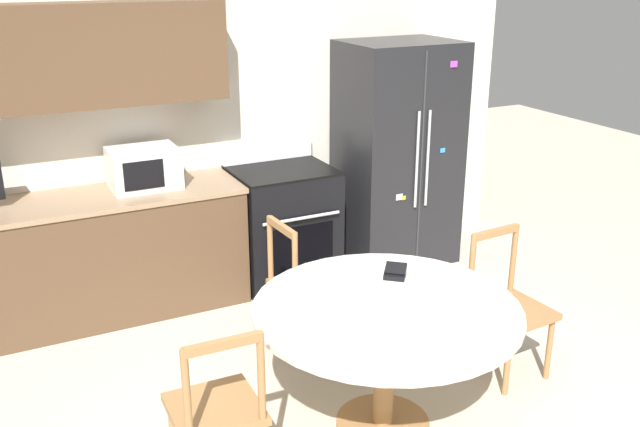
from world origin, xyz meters
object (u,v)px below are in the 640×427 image
(dining_chair_left, at_px, (217,411))
(candle_glass, at_px, (408,298))
(oven_range, at_px, (283,224))
(microwave, at_px, (144,168))
(wallet, at_px, (395,272))
(dining_chair_far, at_px, (305,287))
(dining_chair_right, at_px, (508,308))
(refrigerator, at_px, (397,154))

(dining_chair_left, distance_m, candle_glass, 1.13)
(oven_range, relative_size, microwave, 2.26)
(dining_chair_left, xyz_separation_m, wallet, (1.21, 0.35, 0.33))
(dining_chair_left, relative_size, dining_chair_far, 1.00)
(microwave, relative_size, candle_glass, 5.20)
(wallet, bearing_deg, candle_glass, -111.47)
(dining_chair_left, height_order, candle_glass, dining_chair_left)
(dining_chair_left, bearing_deg, dining_chair_right, 7.41)
(dining_chair_left, bearing_deg, wallet, 17.86)
(dining_chair_far, height_order, dining_chair_right, same)
(refrigerator, bearing_deg, oven_range, 178.21)
(dining_chair_right, bearing_deg, wallet, -15.45)
(wallet, bearing_deg, refrigerator, 57.36)
(dining_chair_far, bearing_deg, wallet, 17.11)
(refrigerator, bearing_deg, dining_chair_left, -138.22)
(microwave, relative_size, wallet, 2.74)
(dining_chair_far, xyz_separation_m, dining_chair_right, (0.98, -0.83, 0.00))
(dining_chair_left, xyz_separation_m, dining_chair_right, (1.93, 0.20, 0.00))
(microwave, relative_size, dining_chair_left, 0.53)
(refrigerator, xyz_separation_m, oven_range, (-1.03, 0.03, -0.45))
(refrigerator, height_order, microwave, refrigerator)
(dining_chair_left, distance_m, dining_chair_far, 1.41)
(dining_chair_left, bearing_deg, oven_range, 60.24)
(microwave, xyz_separation_m, dining_chair_right, (1.71, -1.96, -0.61))
(refrigerator, distance_m, microwave, 2.07)
(dining_chair_right, height_order, candle_glass, dining_chair_right)
(microwave, bearing_deg, oven_range, -4.07)
(refrigerator, height_order, wallet, refrigerator)
(candle_glass, bearing_deg, dining_chair_left, -178.38)
(oven_range, bearing_deg, dining_chair_far, -106.51)
(candle_glass, xyz_separation_m, wallet, (0.13, 0.32, -0.01))
(oven_range, bearing_deg, dining_chair_left, -121.32)
(dining_chair_far, distance_m, candle_glass, 1.06)
(dining_chair_right, bearing_deg, refrigerator, -104.43)
(microwave, xyz_separation_m, wallet, (0.98, -1.80, -0.28))
(dining_chair_far, relative_size, dining_chair_right, 1.00)
(dining_chair_left, bearing_deg, refrigerator, 43.35)
(oven_range, xyz_separation_m, dining_chair_far, (-0.31, -1.05, -0.03))
(microwave, relative_size, dining_chair_far, 0.53)
(refrigerator, xyz_separation_m, wallet, (-1.09, -1.70, -0.16))
(candle_glass, relative_size, wallet, 0.53)
(microwave, height_order, dining_chair_right, microwave)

